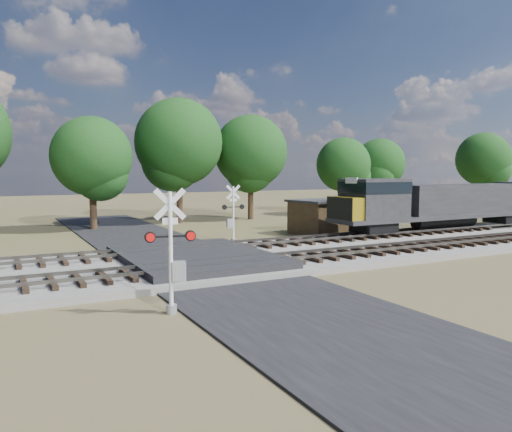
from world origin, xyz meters
TOP-DOWN VIEW (x-y plane):
  - ground at (0.00, 0.00)m, footprint 160.00×160.00m
  - ballast_bed at (10.00, 0.50)m, footprint 140.00×10.00m
  - road at (0.00, 0.00)m, footprint 7.00×60.00m
  - crossing_panel at (0.00, 0.50)m, footprint 7.00×9.00m
  - track_near at (3.12, -2.00)m, footprint 140.00×2.60m
  - track_far at (3.12, 3.00)m, footprint 140.00×2.60m
  - crossing_signal_near at (-3.71, -7.13)m, footprint 1.68×0.46m
  - crossing_signal_far at (4.99, 6.78)m, footprint 1.54×0.36m
  - equipment_shed at (12.73, 7.85)m, footprint 4.29×4.29m
  - treeline at (6.16, 20.45)m, footprint 80.96×10.42m

SIDE VIEW (x-z plane):
  - ground at x=0.00m, z-range 0.00..0.00m
  - road at x=0.00m, z-range 0.00..0.08m
  - ballast_bed at x=10.00m, z-range 0.00..0.30m
  - crossing_panel at x=0.00m, z-range 0.01..0.62m
  - track_near at x=3.12m, z-range 0.25..0.58m
  - track_far at x=3.12m, z-range 0.25..0.58m
  - equipment_shed at x=12.73m, z-range 0.02..2.60m
  - crossing_signal_far at x=4.99m, z-range -0.32..3.51m
  - crossing_signal_near at x=-3.71m, z-range -0.35..3.85m
  - treeline at x=6.16m, z-range 0.58..12.35m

